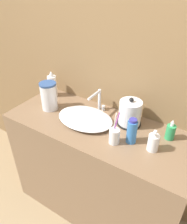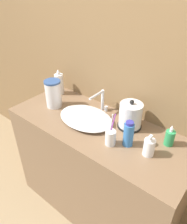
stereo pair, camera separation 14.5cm
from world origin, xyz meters
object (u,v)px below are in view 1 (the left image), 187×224
lotion_bottle (153,142)px  shampoo_bottle (132,131)px  toothbrush_cup (114,136)px  mouthwash_bottle (52,86)px  water_pitcher (49,96)px  faucet (98,99)px  hand_cream_bottle (170,132)px  electric_kettle (130,114)px

lotion_bottle → shampoo_bottle: shampoo_bottle is taller
shampoo_bottle → toothbrush_cup: bearing=-143.4°
mouthwash_bottle → water_pitcher: bearing=-55.3°
faucet → shampoo_bottle: (0.36, -0.20, -0.02)m
shampoo_bottle → water_pitcher: bearing=177.7°
toothbrush_cup → shampoo_bottle: toothbrush_cup is taller
hand_cream_bottle → mouthwash_bottle: bearing=177.8°
lotion_bottle → shampoo_bottle: (-0.14, -0.00, 0.03)m
shampoo_bottle → mouthwash_bottle: mouthwash_bottle is taller
shampoo_bottle → hand_cream_bottle: bearing=39.7°
electric_kettle → hand_cream_bottle: size_ratio=1.45×
lotion_bottle → water_pitcher: water_pitcher is taller
toothbrush_cup → shampoo_bottle: 0.11m
lotion_bottle → mouthwash_bottle: (-0.94, 0.20, 0.04)m
lotion_bottle → water_pitcher: 0.82m
lotion_bottle → hand_cream_bottle: 0.17m
lotion_bottle → electric_kettle: bearing=144.0°
lotion_bottle → mouthwash_bottle: size_ratio=0.65×
faucet → water_pitcher: water_pitcher is taller
toothbrush_cup → shampoo_bottle: bearing=36.6°
electric_kettle → hand_cream_bottle: bearing=-1.3°
faucet → mouthwash_bottle: bearing=180.0°
faucet → lotion_bottle: bearing=-21.7°
electric_kettle → shampoo_bottle: bearing=-62.0°
electric_kettle → toothbrush_cup: size_ratio=0.93×
faucet → toothbrush_cup: size_ratio=0.74×
mouthwash_bottle → hand_cream_bottle: mouthwash_bottle is taller
shampoo_bottle → water_pitcher: size_ratio=0.79×
toothbrush_cup → mouthwash_bottle: (-0.72, 0.26, 0.04)m
toothbrush_cup → hand_cream_bottle: toothbrush_cup is taller
hand_cream_bottle → shampoo_bottle: bearing=-140.3°
toothbrush_cup → hand_cream_bottle: 0.35m
faucet → toothbrush_cup: (0.27, -0.26, -0.04)m
mouthwash_bottle → water_pitcher: (0.12, -0.17, 0.02)m
toothbrush_cup → lotion_bottle: 0.23m
electric_kettle → faucet: bearing=173.1°
water_pitcher → hand_cream_bottle: bearing=8.5°
faucet → water_pitcher: bearing=-152.7°
toothbrush_cup → mouthwash_bottle: size_ratio=1.02×
toothbrush_cup → water_pitcher: 0.61m
electric_kettle → toothbrush_cup: (0.00, -0.23, -0.03)m
shampoo_bottle → water_pitcher: 0.69m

